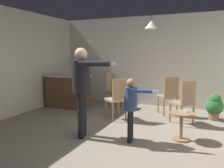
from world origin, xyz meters
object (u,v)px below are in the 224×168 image
Objects in this scene: kitchen_counter at (68,91)px; dining_chair_spare at (112,89)px; side_table_by_couch at (181,123)px; person_child at (131,103)px; spare_remote_on_table at (184,111)px; potted_plant_corner at (214,106)px; person_adult at (82,83)px; dining_chair_near_wall at (184,101)px; dining_chair_centre_back at (169,94)px; dining_chair_by_counter at (117,97)px.

kitchen_counter is 1.32m from dining_chair_spare.
person_child is at bearing -152.01° from side_table_by_couch.
person_child reaches higher than spare_remote_on_table.
spare_remote_on_table is at bearing -108.88° from potted_plant_corner.
person_adult is 0.99m from person_child.
person_child is 1.15× the size of dining_chair_near_wall.
spare_remote_on_table is at bearing 111.62° from person_child.
person_adult is 1.69× the size of dining_chair_near_wall.
person_adult reaches higher than potted_plant_corner.
spare_remote_on_table is (1.77, 0.62, -0.51)m from person_adult.
dining_chair_centre_back and dining_chair_spare have the same top height.
person_child is at bearing -109.16° from dining_chair_by_counter.
person_adult is 1.43m from dining_chair_by_counter.
spare_remote_on_table is (-0.54, -1.59, 0.19)m from potted_plant_corner.
potted_plant_corner is at bearing 70.69° from side_table_by_couch.
dining_chair_spare is at bearing 140.48° from spare_remote_on_table.
kitchen_counter is 2.42× the size of side_table_by_couch.
side_table_by_couch is at bearing -122.42° from spare_remote_on_table.
dining_chair_by_counter is 1.00× the size of dining_chair_spare.
dining_chair_near_wall is 0.93m from potted_plant_corner.
person_adult is at bearing -89.84° from person_child.
dining_chair_centre_back is (1.24, 2.25, -0.50)m from person_adult.
dining_chair_spare is at bearing -157.63° from person_child.
dining_chair_by_counter reaches higher than side_table_by_couch.
spare_remote_on_table is (3.43, -1.34, 0.06)m from kitchen_counter.
potted_plant_corner is 4.86× the size of spare_remote_on_table.
person_child reaches higher than kitchen_counter.
side_table_by_couch is 1.01m from dining_chair_near_wall.
person_adult is 2.67× the size of potted_plant_corner.
person_child is 1.15× the size of dining_chair_by_counter.
person_adult is at bearing 8.49° from dining_chair_spare.
kitchen_counter is at bearing 126.31° from dining_chair_near_wall.
dining_chair_by_counter is (-0.75, 1.20, -0.17)m from person_child.
dining_chair_centre_back is 1.00× the size of dining_chair_spare.
dining_chair_centre_back is (0.32, 2.12, -0.17)m from person_child.
kitchen_counter reaches higher than potted_plant_corner.
dining_chair_centre_back is 1.67m from dining_chair_spare.
kitchen_counter reaches higher than side_table_by_couch.
dining_chair_spare reaches higher than side_table_by_couch.
dining_chair_near_wall reaches higher than potted_plant_corner.
dining_chair_near_wall is 2.29m from dining_chair_spare.
dining_chair_centre_back is (-0.45, 0.70, 0.00)m from dining_chair_near_wall.
dining_chair_by_counter reaches higher than spare_remote_on_table.
person_child is at bearing -165.17° from dining_chair_near_wall.
person_child is at bearing -35.30° from kitchen_counter.
kitchen_counter is at bearing -156.11° from person_adult.
dining_chair_by_counter is at bearing 156.00° from spare_remote_on_table.
spare_remote_on_table is at bearing 92.74° from person_adult.
dining_chair_by_counter is 7.69× the size of spare_remote_on_table.
dining_chair_near_wall and dining_chair_spare have the same top height.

